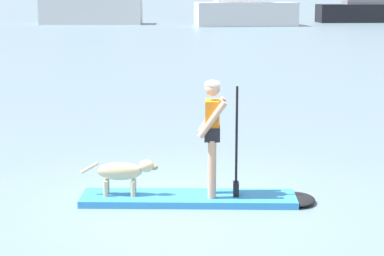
{
  "coord_description": "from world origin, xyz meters",
  "views": [
    {
      "loc": [
        0.55,
        -9.83,
        3.05
      ],
      "look_at": [
        0.0,
        1.0,
        0.9
      ],
      "focal_mm": 65.77,
      "sensor_mm": 36.0,
      "label": 1
    }
  ],
  "objects_px": {
    "person_paddler": "(213,129)",
    "moored_boat_far_port": "(89,4)",
    "dog": "(123,172)",
    "moored_boat_far_starboard": "(244,8)",
    "moored_boat_port": "(380,7)",
    "paddleboard": "(204,199)"
  },
  "relations": [
    {
      "from": "person_paddler",
      "to": "moored_boat_far_port",
      "type": "height_order",
      "value": "moored_boat_far_port"
    },
    {
      "from": "dog",
      "to": "moored_boat_far_port",
      "type": "distance_m",
      "value": 53.18
    },
    {
      "from": "moored_boat_far_port",
      "to": "moored_boat_port",
      "type": "distance_m",
      "value": 26.63
    },
    {
      "from": "moored_boat_far_port",
      "to": "moored_boat_port",
      "type": "height_order",
      "value": "moored_boat_port"
    },
    {
      "from": "moored_boat_far_starboard",
      "to": "moored_boat_far_port",
      "type": "bearing_deg",
      "value": 170.46
    },
    {
      "from": "moored_boat_far_starboard",
      "to": "moored_boat_port",
      "type": "relative_size",
      "value": 0.78
    },
    {
      "from": "paddleboard",
      "to": "moored_boat_far_starboard",
      "type": "distance_m",
      "value": 49.84
    },
    {
      "from": "paddleboard",
      "to": "moored_boat_far_starboard",
      "type": "relative_size",
      "value": 0.36
    },
    {
      "from": "dog",
      "to": "person_paddler",
      "type": "bearing_deg",
      "value": 1.7
    },
    {
      "from": "paddleboard",
      "to": "moored_boat_far_port",
      "type": "bearing_deg",
      "value": 102.79
    },
    {
      "from": "dog",
      "to": "moored_boat_far_starboard",
      "type": "height_order",
      "value": "moored_boat_far_starboard"
    },
    {
      "from": "person_paddler",
      "to": "moored_boat_port",
      "type": "xyz_separation_m",
      "value": [
        14.25,
        56.85,
        0.35
      ]
    },
    {
      "from": "dog",
      "to": "moored_boat_far_port",
      "type": "xyz_separation_m",
      "value": [
        -10.64,
        52.09,
        1.32
      ]
    },
    {
      "from": "person_paddler",
      "to": "moored_boat_port",
      "type": "distance_m",
      "value": 58.61
    },
    {
      "from": "paddleboard",
      "to": "moored_boat_port",
      "type": "relative_size",
      "value": 0.28
    },
    {
      "from": "moored_boat_far_starboard",
      "to": "dog",
      "type": "bearing_deg",
      "value": -93.23
    },
    {
      "from": "dog",
      "to": "moored_boat_port",
      "type": "height_order",
      "value": "moored_boat_port"
    },
    {
      "from": "moored_boat_port",
      "to": "moored_boat_far_port",
      "type": "bearing_deg",
      "value": -169.62
    },
    {
      "from": "moored_boat_far_port",
      "to": "moored_boat_far_starboard",
      "type": "bearing_deg",
      "value": -9.54
    },
    {
      "from": "paddleboard",
      "to": "moored_boat_port",
      "type": "bearing_deg",
      "value": 75.81
    },
    {
      "from": "person_paddler",
      "to": "moored_boat_port",
      "type": "relative_size",
      "value": 0.14
    },
    {
      "from": "dog",
      "to": "moored_boat_port",
      "type": "distance_m",
      "value": 58.99
    }
  ]
}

